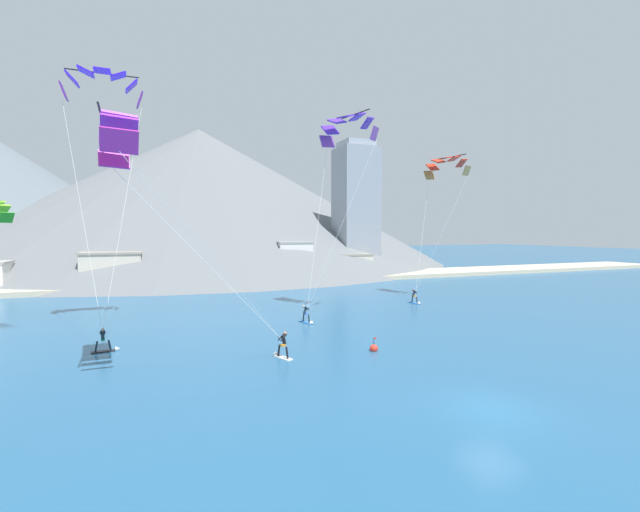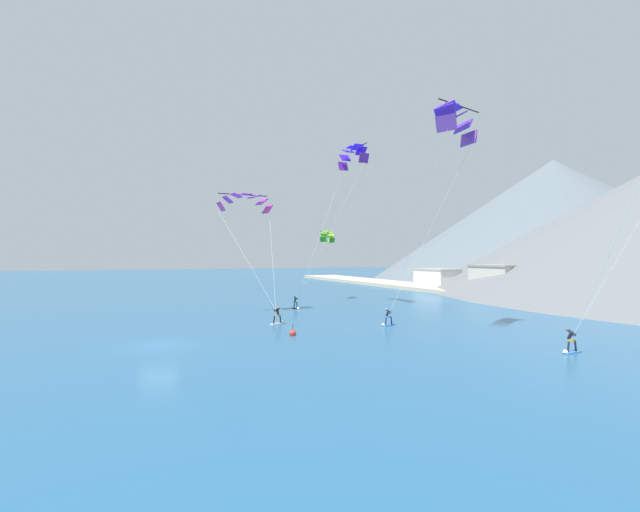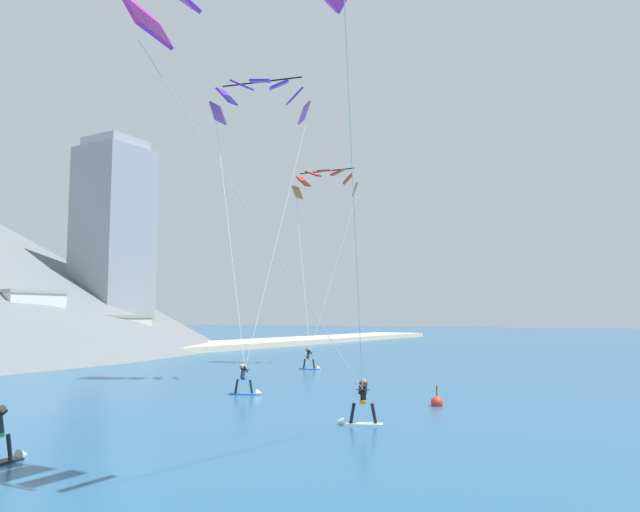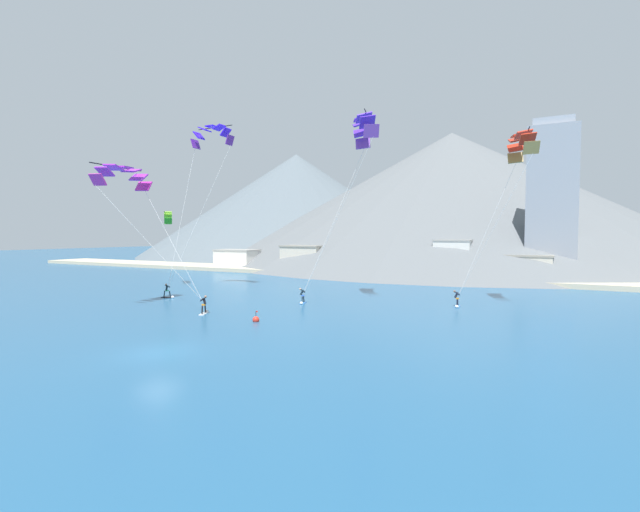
% 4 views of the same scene
% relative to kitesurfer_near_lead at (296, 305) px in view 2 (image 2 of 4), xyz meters
% --- Properties ---
extents(ground_plane, '(400.00, 400.00, 0.00)m').
position_rel_kitesurfer_near_lead_xyz_m(ground_plane, '(16.73, -16.65, -0.47)').
color(ground_plane, '#23567F').
extents(kitesurfer_near_lead, '(1.77, 0.60, 1.69)m').
position_rel_kitesurfer_near_lead_xyz_m(kitesurfer_near_lead, '(0.00, 0.00, 0.00)').
color(kitesurfer_near_lead, black).
rests_on(kitesurfer_near_lead, ground).
extents(kitesurfer_near_trail, '(1.05, 1.76, 1.76)m').
position_rel_kitesurfer_near_lead_xyz_m(kitesurfer_near_trail, '(10.35, -5.55, 0.05)').
color(kitesurfer_near_trail, white).
rests_on(kitesurfer_near_trail, ground).
extents(kitesurfer_mid_center, '(0.68, 1.77, 1.69)m').
position_rel_kitesurfer_near_lead_xyz_m(kitesurfer_mid_center, '(29.94, 8.49, 0.02)').
color(kitesurfer_mid_center, '#337FDB').
rests_on(kitesurfer_mid_center, ground).
extents(kitesurfer_far_left, '(0.89, 1.78, 1.66)m').
position_rel_kitesurfer_near_lead_xyz_m(kitesurfer_far_left, '(15.36, 3.38, -0.00)').
color(kitesurfer_far_left, '#337FDB').
rests_on(kitesurfer_far_left, ground).
extents(parafoil_kite_near_lead, '(6.07, 8.74, 19.74)m').
position_rel_kitesurfer_near_lead_xyz_m(parafoil_kite_near_lead, '(-0.51, 8.10, 19.42)').
color(parafoil_kite_near_lead, '#57208D').
extents(parafoil_kite_near_trail, '(10.08, 6.43, 12.38)m').
position_rel_kitesurfer_near_lead_xyz_m(parafoil_kite_near_trail, '(1.38, -6.75, 12.37)').
color(parafoil_kite_near_trail, '#C72A9F').
extents(parafoil_kite_far_left, '(7.66, 6.07, 18.02)m').
position_rel_kitesurfer_near_lead_xyz_m(parafoil_kite_far_left, '(20.77, 6.71, 17.57)').
color(parafoil_kite_far_left, purple).
extents(parafoil_kite_distant_high_outer, '(3.78, 3.62, 1.65)m').
position_rel_kitesurfer_near_lead_xyz_m(parafoil_kite_distant_high_outer, '(-8.42, 8.01, 9.20)').
color(parafoil_kite_distant_high_outer, '#2D961D').
extents(race_marker_buoy, '(0.56, 0.56, 1.02)m').
position_rel_kitesurfer_near_lead_xyz_m(race_marker_buoy, '(16.53, -6.37, -0.31)').
color(race_marker_buoy, red).
rests_on(race_marker_buoy, ground).
extents(shoreline_strip, '(180.00, 10.00, 0.70)m').
position_rel_kitesurfer_near_lead_xyz_m(shoreline_strip, '(16.73, 34.65, -0.12)').
color(shoreline_strip, beige).
rests_on(shoreline_strip, ground).
extents(shore_building_harbour_front, '(5.78, 6.21, 3.84)m').
position_rel_kitesurfer_near_lead_xyz_m(shore_building_harbour_front, '(15.30, 37.85, 1.47)').
color(shore_building_harbour_front, beige).
rests_on(shore_building_harbour_front, ground).
extents(shore_building_promenade_mid, '(8.02, 7.08, 5.14)m').
position_rel_kitesurfer_near_lead_xyz_m(shore_building_promenade_mid, '(-2.31, 36.25, 2.12)').
color(shore_building_promenade_mid, beige).
rests_on(shore_building_promenade_mid, ground).
extents(shore_building_old_town, '(8.94, 5.03, 4.07)m').
position_rel_kitesurfer_near_lead_xyz_m(shore_building_old_town, '(-19.07, 36.56, 1.58)').
color(shore_building_old_town, silver).
rests_on(shore_building_old_town, ground).
extents(mountain_peak_west_ridge, '(104.03, 104.03, 34.86)m').
position_rel_kitesurfer_near_lead_xyz_m(mountain_peak_west_ridge, '(-38.08, 93.86, 16.96)').
color(mountain_peak_west_ridge, slate).
rests_on(mountain_peak_west_ridge, ground).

